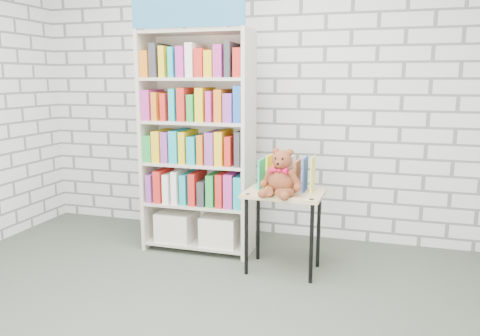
# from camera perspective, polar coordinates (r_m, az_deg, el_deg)

# --- Properties ---
(ground) EXTENTS (4.50, 4.50, 0.00)m
(ground) POSITION_cam_1_polar(r_m,az_deg,el_deg) (3.15, -8.79, -18.64)
(ground) COLOR #40473C
(ground) RESTS_ON ground
(room_shell) EXTENTS (4.52, 4.02, 2.81)m
(room_shell) POSITION_cam_1_polar(r_m,az_deg,el_deg) (2.76, -9.91, 15.65)
(room_shell) COLOR silver
(room_shell) RESTS_ON ground
(bookshelf) EXTENTS (0.98, 0.38, 2.19)m
(bookshelf) POSITION_cam_1_polar(r_m,az_deg,el_deg) (4.15, -5.18, 3.25)
(bookshelf) COLOR beige
(bookshelf) RESTS_ON ground
(display_table) EXTENTS (0.63, 0.45, 0.66)m
(display_table) POSITION_cam_1_polar(r_m,az_deg,el_deg) (3.75, 5.34, -4.30)
(display_table) COLOR tan
(display_table) RESTS_ON ground
(table_books) EXTENTS (0.43, 0.20, 0.25)m
(table_books) POSITION_cam_1_polar(r_m,az_deg,el_deg) (3.79, 5.74, -0.71)
(table_books) COLOR #28B095
(table_books) RESTS_ON display_table
(teddy_bear) EXTENTS (0.33, 0.32, 0.36)m
(teddy_bear) POSITION_cam_1_polar(r_m,az_deg,el_deg) (3.60, 5.01, -1.04)
(teddy_bear) COLOR maroon
(teddy_bear) RESTS_ON display_table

